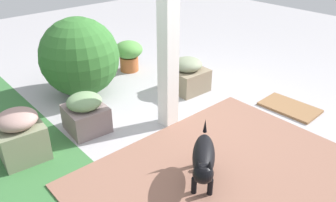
{
  "coord_description": "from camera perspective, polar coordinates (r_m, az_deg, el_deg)",
  "views": [
    {
      "loc": [
        -2.17,
        2.13,
        1.95
      ],
      "look_at": [
        -0.05,
        0.25,
        0.44
      ],
      "focal_mm": 36.21,
      "sensor_mm": 36.0,
      "label": 1
    }
  ],
  "objects": [
    {
      "name": "stone_planter_nearest",
      "position": [
        4.36,
        3.26,
        4.36
      ],
      "size": [
        0.47,
        0.45,
        0.44
      ],
      "color": "gray",
      "rests_on": "ground"
    },
    {
      "name": "round_shrub",
      "position": [
        4.3,
        -14.65,
        7.18
      ],
      "size": [
        0.97,
        0.97,
        0.97
      ],
      "primitive_type": "sphere",
      "color": "#30682B",
      "rests_on": "ground"
    },
    {
      "name": "stone_planter_mid",
      "position": [
        3.59,
        -13.68,
        -1.99
      ],
      "size": [
        0.44,
        0.42,
        0.42
      ],
      "color": "gray",
      "rests_on": "ground"
    },
    {
      "name": "ground_plane",
      "position": [
        3.61,
        2.53,
        -4.68
      ],
      "size": [
        12.0,
        12.0,
        0.0
      ],
      "primitive_type": "plane",
      "color": "#A8A5A8"
    },
    {
      "name": "stone_planter_far",
      "position": [
        3.36,
        -23.59,
        -5.27
      ],
      "size": [
        0.44,
        0.43,
        0.49
      ],
      "color": "gray",
      "rests_on": "ground"
    },
    {
      "name": "porch_pillar",
      "position": [
        3.23,
        0.03,
        16.2
      ],
      "size": [
        0.16,
        0.16,
        2.58
      ],
      "primitive_type": "cube",
      "color": "white",
      "rests_on": "ground"
    },
    {
      "name": "brick_path",
      "position": [
        3.03,
        9.26,
        -12.33
      ],
      "size": [
        1.8,
        2.4,
        0.02
      ],
      "primitive_type": "cube",
      "color": "#895E4C",
      "rests_on": "ground"
    },
    {
      "name": "doormat",
      "position": [
        4.23,
        19.79,
        -1.01
      ],
      "size": [
        0.65,
        0.42,
        0.03
      ],
      "primitive_type": "cube",
      "rotation": [
        0.0,
        0.0,
        0.04
      ],
      "color": "olive",
      "rests_on": "ground"
    },
    {
      "name": "dog",
      "position": [
        2.76,
        6.0,
        -9.63
      ],
      "size": [
        0.54,
        0.58,
        0.46
      ],
      "color": "black",
      "rests_on": "ground"
    },
    {
      "name": "terracotta_pot_broad",
      "position": [
        4.96,
        -6.64,
        7.96
      ],
      "size": [
        0.41,
        0.41,
        0.44
      ],
      "color": "#AB582F",
      "rests_on": "ground"
    }
  ]
}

